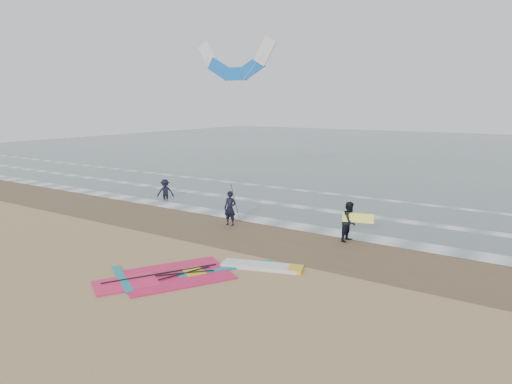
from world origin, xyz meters
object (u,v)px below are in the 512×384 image
Objects in this scene: windsurf_rig at (199,273)px; person_walking at (350,221)px; person_standing at (230,208)px; surf_kite at (235,64)px; person_wading at (165,187)px.

windsurf_rig is 3.52× the size of person_walking.
person_standing reaches higher than windsurf_rig.
windsurf_rig is 0.68× the size of surf_kite.
windsurf_rig is at bearing -70.59° from person_standing.
windsurf_rig is 3.76× the size of person_wading.
surf_kite is (-7.84, 13.10, 8.29)m from windsurf_rig.
person_walking is at bearing 66.44° from windsurf_rig.
person_standing is at bearing -56.23° from surf_kite.
windsurf_rig is 3.58× the size of person_standing.
surf_kite reaches higher than person_standing.
person_walking is at bearing 0.04° from person_standing.
surf_kite is at bearing 120.89° from windsurf_rig.
person_wading is at bearing -113.98° from surf_kite.
person_wading is (-6.95, 2.70, -0.04)m from person_standing.
person_wading is at bearing 139.42° from windsurf_rig.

